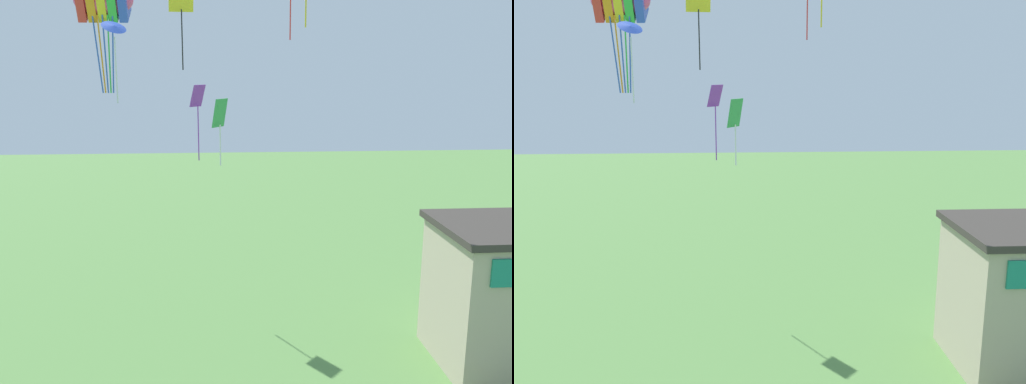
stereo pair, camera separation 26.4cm
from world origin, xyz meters
TOP-DOWN VIEW (x-y plane):
  - kite_rainbow_parafoil at (-5.22, 13.35)m, footprint 2.21×1.67m
  - kite_green_diamond at (-1.00, 9.69)m, footprint 0.55×0.67m
  - kite_blue_delta at (-4.45, 10.68)m, footprint 1.11×1.08m
  - kite_purple_streamer at (-1.90, 16.55)m, footprint 0.74×0.76m
  - kite_yellow_diamond at (-2.40, 14.28)m, footprint 1.03×0.66m

SIDE VIEW (x-z plane):
  - kite_purple_streamer at x=-1.90m, z-range 6.84..10.22m
  - kite_green_diamond at x=-1.00m, z-range 7.47..9.68m
  - kite_blue_delta at x=-4.45m, z-range 10.04..12.81m
  - kite_rainbow_parafoil at x=-5.22m, z-range 10.57..14.82m
  - kite_yellow_diamond at x=-2.40m, z-range 10.97..14.45m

